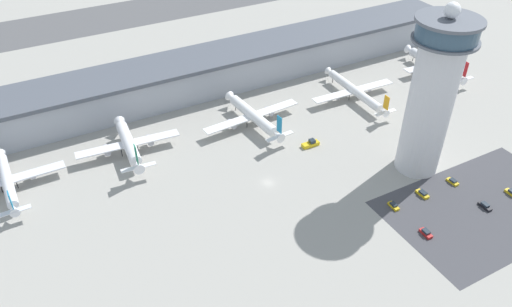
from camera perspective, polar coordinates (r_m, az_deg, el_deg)
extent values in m
plane|color=#9E9B93|center=(169.06, 1.39, -3.34)|extent=(1000.00, 1000.00, 0.00)
cube|color=#A3A8B2|center=(218.51, -7.77, 8.51)|extent=(275.01, 22.00, 14.24)
cube|color=#4C515B|center=(214.97, -7.94, 10.38)|extent=(275.01, 25.00, 1.60)
cube|color=#515154|center=(314.18, -15.15, 15.02)|extent=(412.51, 44.00, 0.01)
cylinder|color=silver|center=(172.11, 19.13, 4.81)|extent=(14.47, 14.47, 47.07)
cylinder|color=#565B66|center=(161.74, 20.82, 12.03)|extent=(20.13, 20.13, 0.80)
cylinder|color=#334C60|center=(160.63, 21.05, 13.01)|extent=(18.52, 18.52, 5.29)
cylinder|color=#565B66|center=(159.53, 21.30, 14.04)|extent=(20.13, 20.13, 1.00)
sphere|color=white|center=(158.57, 21.53, 14.99)|extent=(4.77, 4.77, 4.77)
cube|color=#424247|center=(175.55, 24.64, -5.61)|extent=(64.00, 40.00, 0.01)
cylinder|color=silver|center=(182.72, -26.58, -2.73)|extent=(3.82, 28.21, 3.42)
cone|color=silver|center=(195.76, -27.14, -0.19)|extent=(3.47, 3.13, 3.42)
cone|color=silver|center=(169.72, -25.91, -5.77)|extent=(3.14, 4.15, 3.08)
cube|color=silver|center=(183.53, -26.55, -2.78)|extent=(36.94, 4.92, 0.44)
cylinder|color=#A8A8B2|center=(184.70, -24.20, -2.17)|extent=(1.94, 3.79, 1.88)
cube|color=#197FB2|center=(166.38, -26.27, -4.79)|extent=(0.34, 2.80, 5.48)
cube|color=silver|center=(168.54, -25.89, -5.93)|extent=(9.61, 2.13, 0.24)
cylinder|color=black|center=(195.04, -26.81, -1.30)|extent=(0.28, 0.28, 2.47)
cylinder|color=black|center=(184.11, -25.61, -3.27)|extent=(0.28, 0.28, 2.47)
cylinder|color=black|center=(184.36, -27.04, -3.70)|extent=(0.28, 0.28, 2.47)
cylinder|color=white|center=(184.96, -14.39, 1.19)|extent=(6.15, 24.65, 4.22)
cone|color=white|center=(196.76, -15.24, 3.35)|extent=(4.51, 4.12, 4.22)
cone|color=white|center=(173.00, -13.37, -1.37)|extent=(4.19, 5.35, 3.80)
cube|color=white|center=(185.78, -14.38, 1.09)|extent=(37.47, 7.35, 0.44)
cylinder|color=#A8A8B2|center=(186.76, -16.71, 0.36)|extent=(2.68, 4.81, 2.32)
cylinder|color=#A8A8B2|center=(188.20, -12.09, 1.49)|extent=(2.68, 4.81, 2.32)
cube|color=#14704C|center=(168.97, -13.55, -0.08)|extent=(0.52, 2.81, 6.75)
cube|color=white|center=(171.63, -13.28, -1.52)|extent=(11.94, 2.93, 0.24)
cylinder|color=black|center=(196.02, -14.91, 2.04)|extent=(0.28, 0.28, 2.78)
cylinder|color=black|center=(186.98, -13.33, 0.48)|extent=(0.28, 0.28, 2.78)
cylinder|color=black|center=(186.43, -15.09, 0.05)|extent=(0.28, 0.28, 2.78)
cylinder|color=white|center=(195.52, -0.37, 4.41)|extent=(6.35, 28.94, 4.10)
cone|color=white|center=(207.42, -2.80, 6.39)|extent=(4.38, 4.00, 4.10)
cone|color=white|center=(183.86, 2.46, 2.08)|extent=(4.07, 5.20, 3.69)
cube|color=white|center=(196.31, -0.46, 4.31)|extent=(41.91, 7.68, 0.44)
cylinder|color=#A8A8B2|center=(193.89, -2.80, 3.38)|extent=(2.60, 4.68, 2.26)
cylinder|color=#A8A8B2|center=(201.78, 1.49, 4.85)|extent=(2.60, 4.68, 2.26)
cube|color=#197FB2|center=(180.24, 2.68, 3.33)|extent=(0.52, 2.81, 6.56)
cube|color=white|center=(182.70, 2.71, 1.98)|extent=(11.61, 2.90, 0.24)
cylinder|color=black|center=(206.82, -2.34, 5.25)|extent=(0.28, 0.28, 2.49)
cylinder|color=black|center=(198.43, 0.37, 3.81)|extent=(0.28, 0.28, 2.49)
cylinder|color=black|center=(195.83, -1.04, 3.32)|extent=(0.28, 0.28, 2.49)
cylinder|color=white|center=(217.60, 11.19, 7.10)|extent=(4.51, 34.59, 3.50)
cone|color=white|center=(230.80, 8.43, 9.19)|extent=(3.59, 3.25, 3.50)
cone|color=white|center=(204.95, 14.34, 4.67)|extent=(3.27, 4.29, 3.15)
cube|color=white|center=(218.36, 11.06, 7.04)|extent=(39.23, 5.55, 0.44)
cylinder|color=#A8A8B2|center=(215.12, 9.10, 6.48)|extent=(2.03, 3.90, 1.92)
cylinder|color=#A8A8B2|center=(224.20, 12.59, 7.34)|extent=(2.03, 3.90, 1.92)
cube|color=orange|center=(202.16, 14.68, 5.65)|extent=(0.38, 2.81, 5.59)
cube|color=white|center=(204.00, 14.57, 4.58)|extent=(9.84, 2.29, 0.24)
cylinder|color=black|center=(230.15, 8.75, 8.25)|extent=(0.28, 0.28, 2.35)
cylinder|color=black|center=(220.30, 11.63, 6.55)|extent=(0.28, 0.28, 2.35)
cylinder|color=black|center=(217.59, 10.59, 6.29)|extent=(0.28, 0.28, 2.35)
cylinder|color=white|center=(249.27, 19.60, 9.66)|extent=(5.36, 29.12, 4.16)
cone|color=white|center=(259.68, 17.18, 11.22)|extent=(4.31, 3.92, 4.16)
cone|color=white|center=(239.18, 22.29, 7.88)|extent=(3.95, 5.15, 3.75)
cube|color=white|center=(249.93, 19.48, 9.56)|extent=(30.48, 5.66, 0.44)
cylinder|color=#A8A8B2|center=(246.89, 18.17, 9.18)|extent=(2.48, 4.67, 2.29)
cylinder|color=#A8A8B2|center=(255.35, 20.33, 9.63)|extent=(2.48, 4.67, 2.29)
cube|color=red|center=(236.31, 22.76, 8.91)|extent=(0.42, 2.81, 6.66)
cube|color=white|center=(238.20, 22.55, 7.81)|extent=(11.73, 2.48, 0.24)
cylinder|color=black|center=(259.01, 17.49, 10.29)|extent=(0.28, 0.28, 2.37)
cylinder|color=black|center=(252.46, 19.97, 9.07)|extent=(0.28, 0.28, 2.37)
cylinder|color=black|center=(248.58, 18.99, 8.86)|extent=(0.28, 0.28, 2.37)
cube|color=black|center=(187.12, 6.23, 0.89)|extent=(5.63, 2.51, 0.12)
cube|color=gold|center=(186.75, 6.24, 1.05)|extent=(6.69, 2.63, 1.42)
cube|color=#232D38|center=(186.32, 6.44, 1.43)|extent=(2.04, 2.22, 1.16)
cube|color=black|center=(165.63, 15.42, -5.91)|extent=(1.80, 3.51, 0.12)
cube|color=gold|center=(165.42, 15.44, -5.83)|extent=(1.90, 4.17, 0.79)
cube|color=#232D38|center=(165.00, 15.46, -5.62)|extent=(1.61, 2.32, 0.65)
cube|color=black|center=(181.53, 21.51, -3.11)|extent=(1.87, 3.62, 0.12)
cube|color=gold|center=(181.33, 21.54, -3.03)|extent=(1.97, 4.30, 0.77)
cube|color=#232D38|center=(180.87, 21.61, -2.88)|extent=(1.67, 2.39, 0.63)
cube|color=black|center=(159.38, 18.81, -8.73)|extent=(1.93, 3.67, 0.12)
cube|color=red|center=(159.13, 18.84, -8.64)|extent=(2.03, 4.36, 0.87)
cube|color=#232D38|center=(158.64, 18.87, -8.41)|extent=(1.72, 2.43, 0.71)
cube|color=black|center=(175.50, 24.66, -5.60)|extent=(1.83, 3.91, 0.12)
cube|color=black|center=(175.28, 24.69, -5.51)|extent=(1.93, 4.65, 0.84)
cube|color=#232D38|center=(174.86, 24.73, -5.30)|extent=(1.64, 2.58, 0.69)
cube|color=black|center=(172.90, 18.45, -4.52)|extent=(1.88, 3.99, 0.12)
cube|color=gold|center=(172.67, 18.47, -4.43)|extent=(1.97, 4.75, 0.86)
cube|color=#232D38|center=(172.13, 18.55, -4.25)|extent=(1.70, 2.63, 0.71)
cube|color=black|center=(184.60, 27.13, -4.15)|extent=(1.76, 3.70, 0.12)
cube|color=gold|center=(184.38, 27.16, -4.06)|extent=(1.85, 4.40, 0.88)
cube|color=#232D38|center=(183.88, 27.25, -3.89)|extent=(1.60, 2.43, 0.72)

